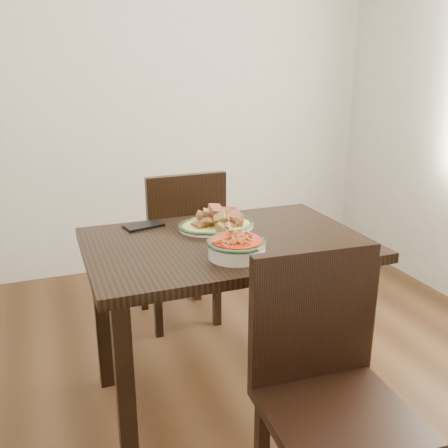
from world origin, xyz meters
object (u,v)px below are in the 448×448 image
object	(u,v)px
smartphone	(144,226)
dining_table	(226,265)
fish_plate	(216,218)
noodle_bowl	(236,246)
chair_far	(182,241)
chair_near	(326,380)

from	to	relation	value
smartphone	dining_table	bearing A→B (deg)	-58.05
dining_table	smartphone	size ratio (longest dim) A/B	6.82
fish_plate	smartphone	xyz separation A→B (m)	(-0.29, 0.13, -0.04)
noodle_bowl	smartphone	xyz separation A→B (m)	(-0.24, 0.47, -0.04)
noodle_bowl	smartphone	world-z (taller)	noodle_bowl
chair_far	chair_near	size ratio (longest dim) A/B	1.00
chair_far	smartphone	xyz separation A→B (m)	(-0.29, -0.44, 0.26)
chair_far	fish_plate	bearing A→B (deg)	88.43
dining_table	fish_plate	world-z (taller)	fish_plate
chair_near	noodle_bowl	world-z (taller)	chair_near
chair_far	smartphone	size ratio (longest dim) A/B	5.50
dining_table	chair_near	distance (m)	0.67
chair_near	noodle_bowl	size ratio (longest dim) A/B	4.06
dining_table	chair_far	distance (m)	0.73
chair_far	fish_plate	size ratio (longest dim) A/B	2.74
chair_far	noodle_bowl	bearing A→B (deg)	85.59
chair_near	fish_plate	world-z (taller)	chair_near
noodle_bowl	smartphone	size ratio (longest dim) A/B	1.35
fish_plate	noodle_bowl	world-z (taller)	fish_plate
chair_near	smartphone	world-z (taller)	chair_near
dining_table	fish_plate	bearing A→B (deg)	84.05
chair_far	noodle_bowl	world-z (taller)	chair_far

